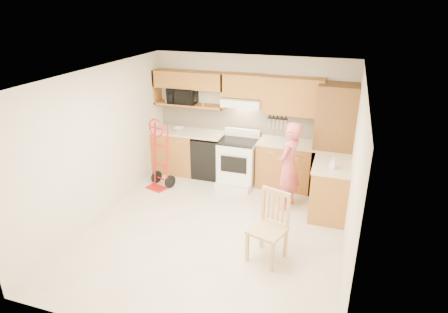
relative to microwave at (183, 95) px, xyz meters
The scene contains 28 objects.
floor 3.01m from the microwave, 56.10° to the right, with size 4.00×4.50×0.02m, color beige.
ceiling 2.65m from the microwave, 56.10° to the right, with size 4.00×4.50×0.02m, color white.
wall_back 1.47m from the microwave, ahead, with size 4.00×0.02×2.50m, color beige.
wall_front 4.58m from the microwave, 72.12° to the right, with size 4.00×0.02×2.50m, color beige.
wall_left 2.21m from the microwave, 106.27° to the right, with size 0.02×4.50×2.50m, color beige.
wall_right 4.02m from the microwave, 31.43° to the right, with size 0.02×4.50×2.50m, color beige.
backsplash 1.48m from the microwave, ahead, with size 3.92×0.03×0.55m, color beige.
lower_cab_left 1.22m from the microwave, 137.76° to the right, with size 0.90×0.60×0.90m, color #B1772F.
dishwasher 1.37m from the microwave, 12.65° to the right, with size 0.60×0.60×0.85m, color black.
lower_cab_right 2.54m from the microwave, ahead, with size 1.14×0.60×0.90m, color #B1772F.
countertop_left 0.76m from the microwave, 41.74° to the right, with size 1.50×0.63×0.04m, color beige.
countertop_right 2.35m from the microwave, ahead, with size 1.14×0.63×0.04m, color beige.
cab_return_right 3.45m from the microwave, 16.78° to the right, with size 0.60×1.00×0.90m, color #B1772F.
countertop_return 3.32m from the microwave, 16.78° to the right, with size 0.63×1.00×0.04m, color beige.
pantry_tall 3.11m from the microwave, ahead, with size 0.70×0.60×2.10m, color brown.
upper_cab_left 0.36m from the microwave, ahead, with size 1.50×0.33×0.34m, color #B1772F.
upper_shelf_mw 0.24m from the microwave, ahead, with size 1.50×0.33×0.04m, color #B1772F.
upper_cab_center 1.31m from the microwave, ahead, with size 0.76×0.33×0.44m, color #B1772F.
upper_cab_right 2.24m from the microwave, ahead, with size 1.14×0.33×0.70m, color #B1772F.
range_hood 1.28m from the microwave, ahead, with size 0.76×0.46×0.14m, color white.
knife_strip 2.00m from the microwave, ahead, with size 0.40×0.05×0.29m, color black, non-canonical shape.
microwave is the anchor object (origin of this frame).
range 1.73m from the microwave, 15.04° to the right, with size 0.72×0.95×1.06m, color white, non-canonical shape.
person 2.70m from the microwave, 22.02° to the right, with size 0.58×0.38×1.59m, color #D65960.
hand_truck 1.40m from the microwave, 99.02° to the right, with size 0.50×0.46×1.27m, color red, non-canonical shape.
dining_chair 3.64m from the microwave, 47.20° to the right, with size 0.46×0.50×1.03m, color tan, non-canonical shape.
soap_bottle 3.36m from the microwave, 20.21° to the right, with size 0.08×0.08×0.18m, color white.
bowl 0.70m from the microwave, 113.56° to the right, with size 0.22×0.22×0.05m, color white.
Camera 1 is at (1.77, -4.95, 3.47)m, focal length 30.57 mm.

